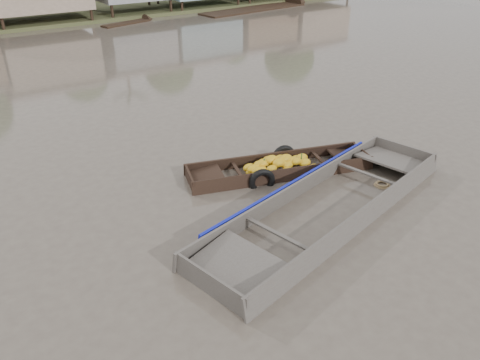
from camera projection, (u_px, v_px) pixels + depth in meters
ground at (247, 223)px, 11.33m from camera, size 120.00×120.00×0.00m
banana_boat at (277, 168)px, 13.57m from camera, size 5.57×2.88×0.78m
viewer_boat at (327, 209)px, 11.74m from camera, size 8.54×3.89×0.66m
distant_boats at (131, 25)px, 33.55m from camera, size 44.34×3.39×0.35m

